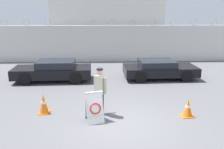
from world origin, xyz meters
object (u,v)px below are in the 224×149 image
(barricade_sign, at_px, (94,107))
(parked_car_front_coupe, at_px, (53,70))
(traffic_cone_near, at_px, (188,108))
(traffic_cone_mid, at_px, (44,104))
(security_guard, at_px, (100,89))
(parked_car_rear_sedan, at_px, (159,69))

(barricade_sign, distance_m, parked_car_front_coupe, 6.07)
(traffic_cone_near, xyz_separation_m, traffic_cone_mid, (-5.55, 0.52, 0.04))
(security_guard, xyz_separation_m, parked_car_front_coupe, (-2.73, 4.86, -0.43))
(traffic_cone_near, relative_size, parked_car_rear_sedan, 0.16)
(traffic_cone_near, bearing_deg, barricade_sign, -175.40)
(traffic_cone_near, relative_size, traffic_cone_mid, 0.89)
(barricade_sign, height_order, traffic_cone_mid, barricade_sign)
(barricade_sign, bearing_deg, parked_car_rear_sedan, 43.12)
(parked_car_rear_sedan, bearing_deg, parked_car_front_coupe, -179.80)
(parked_car_front_coupe, xyz_separation_m, parked_car_rear_sedan, (6.16, 0.25, -0.03))
(barricade_sign, xyz_separation_m, parked_car_rear_sedan, (3.64, 5.77, 0.02))
(barricade_sign, bearing_deg, traffic_cone_mid, 143.54)
(barricade_sign, xyz_separation_m, traffic_cone_near, (3.53, 0.28, -0.21))
(barricade_sign, relative_size, parked_car_front_coupe, 0.25)
(barricade_sign, xyz_separation_m, traffic_cone_mid, (-2.02, 0.81, -0.17))
(traffic_cone_mid, relative_size, parked_car_rear_sedan, 0.18)
(traffic_cone_near, relative_size, parked_car_front_coupe, 0.16)
(security_guard, distance_m, traffic_cone_near, 3.42)
(security_guard, xyz_separation_m, parked_car_rear_sedan, (3.43, 5.11, -0.46))
(barricade_sign, height_order, traffic_cone_near, barricade_sign)
(traffic_cone_near, bearing_deg, parked_car_rear_sedan, 88.92)
(parked_car_front_coupe, distance_m, parked_car_rear_sedan, 6.17)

